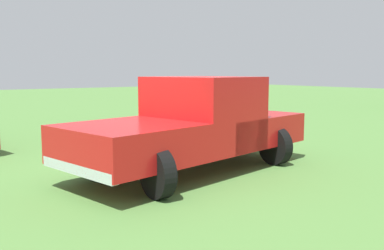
# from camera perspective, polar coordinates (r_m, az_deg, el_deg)

# --- Properties ---
(ground_plane) EXTENTS (80.00, 80.00, 0.00)m
(ground_plane) POSITION_cam_1_polar(r_m,az_deg,el_deg) (8.37, -3.15, -6.03)
(ground_plane) COLOR #54843D
(pickup_truck) EXTENTS (3.01, 5.36, 1.81)m
(pickup_truck) POSITION_cam_1_polar(r_m,az_deg,el_deg) (8.17, 0.64, 0.34)
(pickup_truck) COLOR black
(pickup_truck) RESTS_ON ground_plane
(traffic_cone) EXTENTS (0.32, 0.32, 0.55)m
(traffic_cone) POSITION_cam_1_polar(r_m,az_deg,el_deg) (12.45, 3.82, -0.36)
(traffic_cone) COLOR orange
(traffic_cone) RESTS_ON ground_plane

